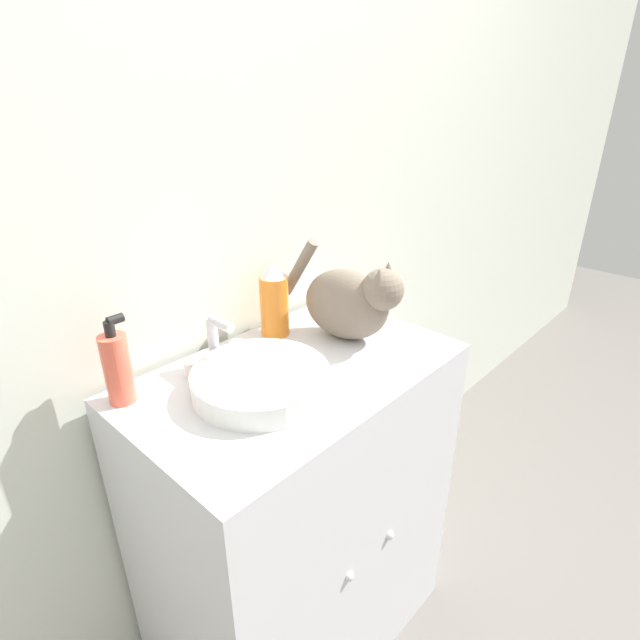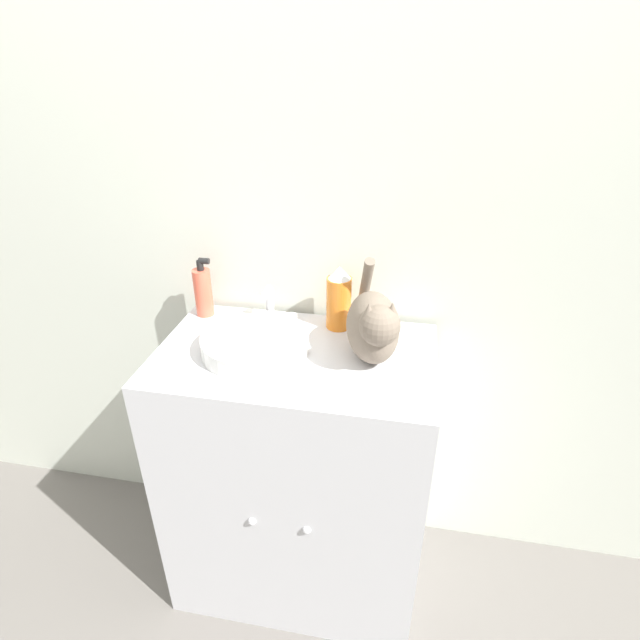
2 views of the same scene
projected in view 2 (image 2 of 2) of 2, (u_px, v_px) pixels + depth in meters
name	position (u px, v px, depth m)	size (l,w,h in m)	color
ground_plane	(285.00, 631.00, 1.56)	(8.00, 8.00, 0.00)	slate
wall_back	(314.00, 192.00, 1.40)	(6.00, 0.05, 2.50)	silver
vanity_cabinet	(298.00, 474.00, 1.55)	(0.75, 0.47, 0.89)	silver
sink_basin	(255.00, 343.00, 1.33)	(0.29, 0.29, 0.05)	white
faucet	(270.00, 309.00, 1.45)	(0.16, 0.08, 0.12)	silver
cat	(373.00, 326.00, 1.26)	(0.18, 0.34, 0.24)	#7A6B5B
soap_bottle	(203.00, 291.00, 1.50)	(0.06, 0.05, 0.18)	#EF6047
spray_bottle	(339.00, 298.00, 1.42)	(0.07, 0.07, 0.19)	orange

